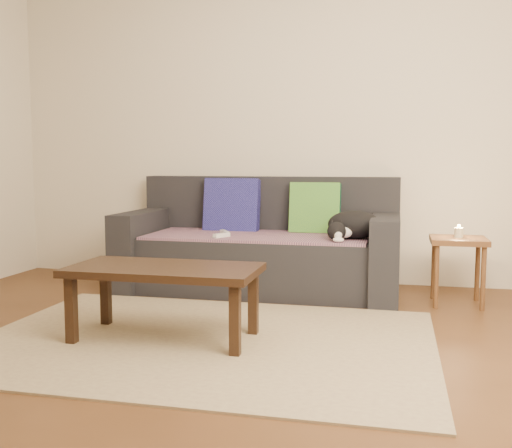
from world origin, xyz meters
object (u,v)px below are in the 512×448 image
coffee_table (164,276)px  side_table (458,249)px  sofa (261,250)px  cat (353,225)px  wii_remote_b (222,235)px  wii_remote_a (224,233)px

coffee_table → side_table: bearing=37.1°
sofa → coffee_table: 1.46m
cat → wii_remote_b: cat is taller
wii_remote_a → side_table: wii_remote_a is taller
sofa → wii_remote_a: bearing=-149.3°
wii_remote_b → coffee_table: wii_remote_b is taller
side_table → coffee_table: (-1.67, -1.26, -0.02)m
sofa → wii_remote_b: size_ratio=14.00×
wii_remote_b → side_table: 1.68m
wii_remote_a → wii_remote_b: size_ratio=1.00×
wii_remote_a → side_table: (1.70, -0.03, -0.07)m
wii_remote_b → side_table: size_ratio=0.32×
wii_remote_a → wii_remote_b: 0.17m
cat → coffee_table: cat is taller
cat → wii_remote_a: bearing=154.8°
wii_remote_b → wii_remote_a: bearing=35.5°
sofa → cat: size_ratio=4.30×
cat → side_table: cat is taller
coffee_table → sofa: bearing=81.3°
cat → coffee_table: (-0.94, -1.26, -0.17)m
cat → wii_remote_a: size_ratio=3.25×
sofa → wii_remote_a: sofa is taller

